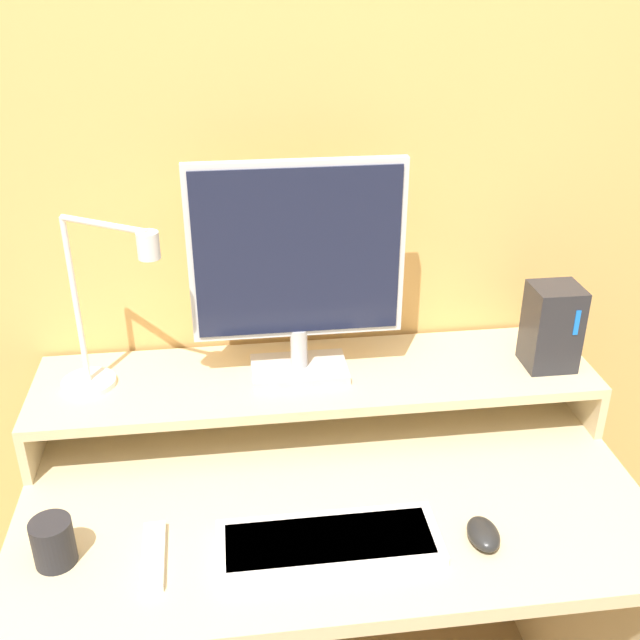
{
  "coord_description": "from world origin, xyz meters",
  "views": [
    {
      "loc": [
        -0.17,
        -0.82,
        1.72
      ],
      "look_at": [
        -0.01,
        0.39,
        1.11
      ],
      "focal_mm": 42.0,
      "sensor_mm": 36.0,
      "label": 1
    }
  ],
  "objects_px": {
    "keyboard": "(329,542)",
    "mug": "(53,542)",
    "monitor": "(298,265)",
    "desk_lamp": "(103,323)",
    "mouse": "(483,534)",
    "remote_control": "(153,556)",
    "router_dock": "(552,327)"
  },
  "relations": [
    {
      "from": "keyboard",
      "to": "mug",
      "type": "relative_size",
      "value": 4.6
    },
    {
      "from": "monitor",
      "to": "keyboard",
      "type": "xyz_separation_m",
      "value": [
        0.01,
        -0.39,
        -0.37
      ]
    },
    {
      "from": "monitor",
      "to": "desk_lamp",
      "type": "xyz_separation_m",
      "value": [
        -0.39,
        -0.03,
        -0.09
      ]
    },
    {
      "from": "keyboard",
      "to": "mug",
      "type": "bearing_deg",
      "value": 176.92
    },
    {
      "from": "mouse",
      "to": "mug",
      "type": "distance_m",
      "value": 0.75
    },
    {
      "from": "remote_control",
      "to": "mug",
      "type": "xyz_separation_m",
      "value": [
        -0.17,
        0.02,
        0.04
      ]
    },
    {
      "from": "monitor",
      "to": "mouse",
      "type": "xyz_separation_m",
      "value": [
        0.28,
        -0.42,
        -0.36
      ]
    },
    {
      "from": "mouse",
      "to": "remote_control",
      "type": "xyz_separation_m",
      "value": [
        -0.58,
        0.03,
        -0.01
      ]
    },
    {
      "from": "monitor",
      "to": "keyboard",
      "type": "relative_size",
      "value": 1.17
    },
    {
      "from": "monitor",
      "to": "router_dock",
      "type": "xyz_separation_m",
      "value": [
        0.54,
        -0.04,
        -0.16
      ]
    },
    {
      "from": "desk_lamp",
      "to": "router_dock",
      "type": "bearing_deg",
      "value": -0.62
    },
    {
      "from": "keyboard",
      "to": "mouse",
      "type": "height_order",
      "value": "mouse"
    },
    {
      "from": "mouse",
      "to": "mug",
      "type": "height_order",
      "value": "mug"
    },
    {
      "from": "monitor",
      "to": "mouse",
      "type": "bearing_deg",
      "value": -55.86
    },
    {
      "from": "router_dock",
      "to": "remote_control",
      "type": "relative_size",
      "value": 1.2
    },
    {
      "from": "keyboard",
      "to": "mouse",
      "type": "xyz_separation_m",
      "value": [
        0.27,
        -0.02,
        0.01
      ]
    },
    {
      "from": "router_dock",
      "to": "mug",
      "type": "xyz_separation_m",
      "value": [
        -1.0,
        -0.33,
        -0.18
      ]
    },
    {
      "from": "mug",
      "to": "desk_lamp",
      "type": "bearing_deg",
      "value": 78.45
    },
    {
      "from": "monitor",
      "to": "mug",
      "type": "bearing_deg",
      "value": -141.35
    },
    {
      "from": "monitor",
      "to": "mug",
      "type": "xyz_separation_m",
      "value": [
        -0.46,
        -0.37,
        -0.33
      ]
    },
    {
      "from": "router_dock",
      "to": "remote_control",
      "type": "xyz_separation_m",
      "value": [
        -0.84,
        -0.35,
        -0.21
      ]
    },
    {
      "from": "desk_lamp",
      "to": "mug",
      "type": "height_order",
      "value": "desk_lamp"
    },
    {
      "from": "desk_lamp",
      "to": "keyboard",
      "type": "distance_m",
      "value": 0.61
    },
    {
      "from": "monitor",
      "to": "keyboard",
      "type": "bearing_deg",
      "value": -88.52
    },
    {
      "from": "router_dock",
      "to": "keyboard",
      "type": "relative_size",
      "value": 0.47
    },
    {
      "from": "keyboard",
      "to": "mouse",
      "type": "distance_m",
      "value": 0.27
    },
    {
      "from": "keyboard",
      "to": "mouse",
      "type": "bearing_deg",
      "value": -4.97
    },
    {
      "from": "desk_lamp",
      "to": "keyboard",
      "type": "xyz_separation_m",
      "value": [
        0.4,
        -0.37,
        -0.28
      ]
    },
    {
      "from": "desk_lamp",
      "to": "keyboard",
      "type": "bearing_deg",
      "value": -42.5
    },
    {
      "from": "router_dock",
      "to": "keyboard",
      "type": "height_order",
      "value": "router_dock"
    },
    {
      "from": "monitor",
      "to": "mug",
      "type": "distance_m",
      "value": 0.68
    },
    {
      "from": "mug",
      "to": "keyboard",
      "type": "bearing_deg",
      "value": -3.08
    }
  ]
}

